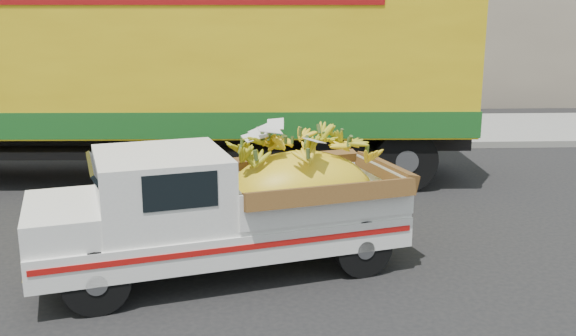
{
  "coord_description": "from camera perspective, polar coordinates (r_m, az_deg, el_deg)",
  "views": [
    {
      "loc": [
        1.26,
        -6.94,
        3.07
      ],
      "look_at": [
        1.66,
        1.27,
        1.06
      ],
      "focal_mm": 40.0,
      "sensor_mm": 36.0,
      "label": 1
    }
  ],
  "objects": [
    {
      "name": "ground",
      "position": [
        7.69,
        -12.16,
        -10.1
      ],
      "size": [
        100.0,
        100.0,
        0.0
      ],
      "primitive_type": "plane",
      "color": "black",
      "rests_on": "ground"
    },
    {
      "name": "curb",
      "position": [
        14.76,
        -7.64,
        1.89
      ],
      "size": [
        60.0,
        0.25,
        0.15
      ],
      "primitive_type": "cube",
      "color": "gray",
      "rests_on": "ground"
    },
    {
      "name": "sidewalk",
      "position": [
        16.81,
        -7.07,
        3.34
      ],
      "size": [
        60.0,
        4.0,
        0.14
      ],
      "primitive_type": "cube",
      "color": "gray",
      "rests_on": "ground"
    },
    {
      "name": "pickup_truck",
      "position": [
        7.74,
        -3.63,
        -3.21
      ],
      "size": [
        4.6,
        2.73,
        1.52
      ],
      "rotation": [
        0.0,
        0.0,
        0.28
      ],
      "color": "black",
      "rests_on": "ground"
    },
    {
      "name": "semi_trailer",
      "position": [
        12.16,
        -12.68,
        8.92
      ],
      "size": [
        12.03,
        2.9,
        3.8
      ],
      "rotation": [
        0.0,
        0.0,
        -0.03
      ],
      "color": "black",
      "rests_on": "ground"
    }
  ]
}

